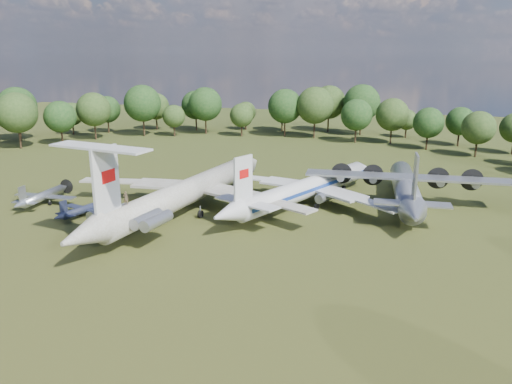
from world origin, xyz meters
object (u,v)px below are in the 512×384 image
(small_prop_west, at_px, (85,211))
(person_on_il62, at_px, (126,198))
(il62_airliner, at_px, (190,195))
(tu104_jet, at_px, (307,192))
(small_prop_northwest, at_px, (43,198))
(an12_transport, at_px, (406,192))

(small_prop_west, height_order, person_on_il62, person_on_il62)
(il62_airliner, bearing_deg, tu104_jet, 35.90)
(small_prop_northwest, bearing_deg, an12_transport, 13.69)
(small_prop_northwest, relative_size, person_on_il62, 8.11)
(il62_airliner, bearing_deg, an12_transport, 30.14)
(il62_airliner, distance_m, person_on_il62, 16.43)
(small_prop_west, bearing_deg, an12_transport, 36.60)
(small_prop_northwest, distance_m, person_on_il62, 27.56)
(an12_transport, height_order, small_prop_west, an12_transport)
(small_prop_west, relative_size, person_on_il62, 6.67)
(il62_airliner, relative_size, small_prop_west, 4.54)
(small_prop_west, bearing_deg, person_on_il62, -19.20)
(tu104_jet, xyz_separation_m, small_prop_west, (-33.72, -16.30, -1.47))
(small_prop_west, bearing_deg, small_prop_northwest, 175.77)
(il62_airliner, height_order, an12_transport, il62_airliner)
(small_prop_northwest, bearing_deg, tu104_jet, 14.13)
(tu104_jet, xyz_separation_m, an12_transport, (16.58, 4.13, 0.15))
(il62_airliner, bearing_deg, small_prop_west, -145.94)
(tu104_jet, height_order, person_on_il62, person_on_il62)
(il62_airliner, distance_m, small_prop_northwest, 26.84)
(tu104_jet, relative_size, small_prop_west, 3.76)
(small_prop_west, bearing_deg, tu104_jet, 40.29)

